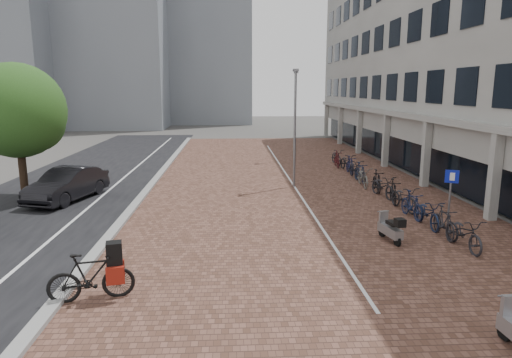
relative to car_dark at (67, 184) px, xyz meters
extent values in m
plane|color=#474442|center=(8.29, -8.08, -0.73)|extent=(140.00, 140.00, 0.00)
cube|color=brown|center=(10.29, 3.92, -0.72)|extent=(14.50, 42.00, 0.04)
cube|color=black|center=(-0.71, 3.92, -0.73)|extent=(8.00, 50.00, 0.03)
cube|color=gray|center=(3.19, 3.92, -0.66)|extent=(0.35, 42.00, 0.14)
cube|color=white|center=(1.29, 3.92, -0.71)|extent=(0.12, 44.00, 0.00)
cube|color=white|center=(10.49, 3.92, -0.70)|extent=(0.10, 30.00, 0.00)
cube|color=#A7A7A2|center=(21.29, 7.92, 7.77)|extent=(8.00, 40.00, 13.00)
cube|color=black|center=(17.89, 7.92, 0.97)|extent=(0.15, 38.00, 3.20)
cube|color=#A7A7A2|center=(17.69, 7.92, 2.72)|extent=(1.60, 38.00, 0.30)
cube|color=#A7A7A2|center=(17.09, -4.08, 0.97)|extent=(0.35, 0.35, 3.40)
cube|color=#A7A7A2|center=(17.09, 1.92, 0.97)|extent=(0.35, 0.35, 3.40)
cube|color=#A7A7A2|center=(17.09, 7.92, 0.97)|extent=(0.35, 0.35, 3.40)
cube|color=#A7A7A2|center=(17.09, 13.92, 0.97)|extent=(0.35, 0.35, 3.40)
cube|color=#A7A7A2|center=(17.09, 19.92, 0.97)|extent=(0.35, 0.35, 3.40)
cube|color=#A7A7A2|center=(17.09, 25.92, 0.97)|extent=(0.35, 0.35, 3.40)
cube|color=gray|center=(4.29, 46.92, 12.27)|extent=(12.00, 10.00, 26.00)
cube|color=gray|center=(-17.71, 33.92, 9.27)|extent=(10.00, 10.00, 20.00)
imported|color=black|center=(0.00, 0.00, 0.00)|extent=(2.70, 4.70, 1.46)
imported|color=black|center=(3.97, -10.00, -0.14)|extent=(2.05, 0.97, 1.19)
cube|color=black|center=(3.97, -10.00, 0.40)|extent=(0.42, 0.40, 0.54)
cube|color=maroon|center=(3.75, -10.00, -0.08)|extent=(0.43, 0.21, 0.42)
cube|color=maroon|center=(4.19, -10.00, -0.08)|extent=(0.43, 0.21, 0.42)
cylinder|color=slate|center=(14.88, -5.20, 0.26)|extent=(0.07, 0.07, 1.99)
cube|color=#0D1AA9|center=(14.88, -5.23, 1.21)|extent=(0.43, 0.22, 0.45)
cylinder|color=gray|center=(10.46, 2.22, 2.16)|extent=(0.12, 0.12, 5.79)
cylinder|color=slate|center=(11.76, 11.10, 2.26)|extent=(0.12, 0.12, 5.99)
cylinder|color=#382619|center=(-2.07, 0.47, 0.59)|extent=(0.34, 0.34, 2.65)
sphere|color=#274C1A|center=(-2.07, 0.47, 3.24)|extent=(4.16, 4.16, 4.16)
sphere|color=#274C1A|center=(-1.60, 1.04, 2.67)|extent=(2.65, 2.65, 2.65)
imported|color=black|center=(14.49, -7.08, -0.21)|extent=(0.78, 2.00, 1.04)
imported|color=black|center=(14.38, -5.93, -0.21)|extent=(0.61, 1.78, 1.05)
imported|color=#141E38|center=(14.32, -4.78, -0.21)|extent=(0.71, 1.98, 1.04)
imported|color=#17203F|center=(14.20, -3.63, -0.21)|extent=(0.61, 1.78, 1.05)
imported|color=black|center=(14.34, -2.48, -0.21)|extent=(0.95, 2.05, 1.04)
imported|color=black|center=(14.30, -1.33, -0.21)|extent=(0.84, 1.81, 1.05)
imported|color=black|center=(14.24, -0.18, -0.21)|extent=(1.01, 2.06, 1.04)
imported|color=black|center=(14.32, 0.97, -0.21)|extent=(0.68, 1.79, 1.05)
imported|color=#605E58|center=(14.00, 2.12, -0.21)|extent=(0.81, 2.01, 1.04)
imported|color=#16223D|center=(14.17, 3.27, -0.21)|extent=(0.60, 1.77, 1.05)
imported|color=black|center=(14.19, 4.42, -0.21)|extent=(0.69, 1.97, 1.04)
imported|color=#161A3D|center=(14.22, 5.57, -0.21)|extent=(0.55, 1.76, 1.05)
imported|color=black|center=(14.34, 6.72, -0.21)|extent=(0.89, 2.03, 1.04)
imported|color=#421115|center=(13.99, 7.87, -0.21)|extent=(0.63, 1.78, 1.05)
imported|color=black|center=(14.24, 9.02, -0.21)|extent=(0.78, 2.00, 1.04)
camera|label=1|loc=(7.26, -20.14, 4.19)|focal=31.81mm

